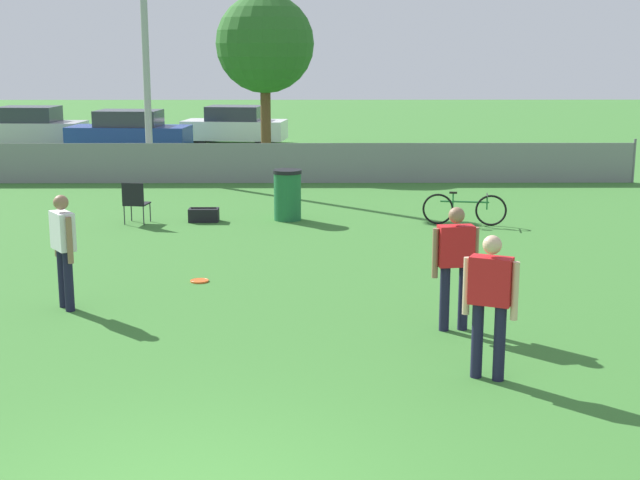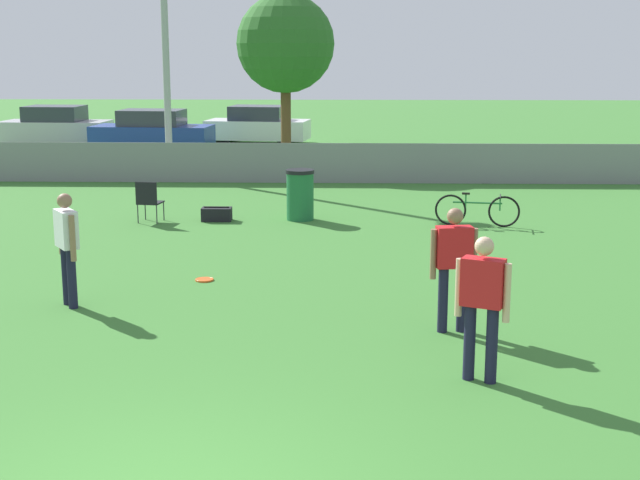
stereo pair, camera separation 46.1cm
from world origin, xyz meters
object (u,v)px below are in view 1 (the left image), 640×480
(tree_near_pole, at_px, (265,44))
(gear_bag_sideline, at_px, (204,215))
(bicycle_sideline, at_px, (465,209))
(trash_bin, at_px, (287,195))
(frisbee_disc, at_px, (200,281))
(parked_car_silver, at_px, (30,128))
(parked_car_white, at_px, (235,126))
(folding_chair_sideline, at_px, (135,201))
(parked_car_blue, at_px, (129,132))
(player_defender_red, at_px, (455,259))
(player_receiver_white, at_px, (63,243))
(player_thrower_red, at_px, (490,296))

(tree_near_pole, bearing_deg, gear_bag_sideline, -95.07)
(bicycle_sideline, relative_size, trash_bin, 1.59)
(frisbee_disc, bearing_deg, parked_car_silver, 113.81)
(tree_near_pole, xyz_separation_m, parked_car_white, (-1.56, 6.62, -3.08))
(tree_near_pole, height_order, gear_bag_sideline, tree_near_pole)
(parked_car_silver, bearing_deg, tree_near_pole, -28.05)
(frisbee_disc, distance_m, folding_chair_sideline, 5.21)
(frisbee_disc, relative_size, parked_car_white, 0.07)
(trash_bin, height_order, parked_car_silver, parked_car_silver)
(parked_car_blue, bearing_deg, parked_car_white, 46.09)
(player_defender_red, xyz_separation_m, bicycle_sideline, (1.33, 7.14, -0.62))
(player_receiver_white, bearing_deg, parked_car_silver, 163.83)
(bicycle_sideline, bearing_deg, parked_car_silver, 140.93)
(folding_chair_sideline, distance_m, trash_bin, 3.22)
(frisbee_disc, xyz_separation_m, bicycle_sideline, (4.97, 4.63, 0.33))
(frisbee_disc, bearing_deg, player_thrower_red, -48.83)
(parked_car_white, bearing_deg, player_receiver_white, -83.68)
(player_defender_red, bearing_deg, bicycle_sideline, 71.76)
(player_defender_red, xyz_separation_m, parked_car_blue, (-8.37, 20.67, -0.23))
(tree_near_pole, distance_m, player_thrower_red, 19.41)
(tree_near_pole, relative_size, player_thrower_red, 3.26)
(player_defender_red, bearing_deg, player_thrower_red, -94.22)
(tree_near_pole, bearing_deg, player_defender_red, -79.02)
(parked_car_white, bearing_deg, frisbee_disc, -79.20)
(player_receiver_white, distance_m, frisbee_disc, 2.45)
(parked_car_white, bearing_deg, gear_bag_sideline, -80.04)
(gear_bag_sideline, xyz_separation_m, parked_car_blue, (-4.20, 13.09, 0.58))
(gear_bag_sideline, bearing_deg, trash_bin, 5.66)
(gear_bag_sideline, height_order, parked_car_silver, parked_car_silver)
(tree_near_pole, relative_size, folding_chair_sideline, 5.99)
(folding_chair_sideline, distance_m, parked_car_white, 16.44)
(tree_near_pole, distance_m, player_defender_red, 17.67)
(tree_near_pole, bearing_deg, parked_car_silver, 149.01)
(folding_chair_sideline, bearing_deg, player_defender_red, 136.10)
(tree_near_pole, bearing_deg, bicycle_sideline, -64.99)
(player_thrower_red, xyz_separation_m, parked_car_blue, (-8.48, 22.44, -0.23))
(bicycle_sideline, bearing_deg, parked_car_blue, 134.81)
(player_receiver_white, height_order, parked_car_white, player_receiver_white)
(trash_bin, xyz_separation_m, parked_car_white, (-2.50, 16.00, 0.15))
(parked_car_blue, bearing_deg, parked_car_silver, 159.03)
(parked_car_blue, bearing_deg, folding_chair_sideline, -73.55)
(player_thrower_red, xyz_separation_m, frisbee_disc, (-3.74, 4.28, -0.94))
(frisbee_disc, height_order, parked_car_blue, parked_car_blue)
(player_receiver_white, relative_size, bicycle_sideline, 0.94)
(folding_chair_sideline, xyz_separation_m, parked_car_blue, (-2.80, 13.35, 0.22))
(tree_near_pole, relative_size, parked_car_blue, 1.23)
(frisbee_disc, distance_m, trash_bin, 5.41)
(frisbee_disc, distance_m, gear_bag_sideline, 5.09)
(tree_near_pole, distance_m, player_receiver_white, 16.48)
(player_defender_red, height_order, trash_bin, player_defender_red)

